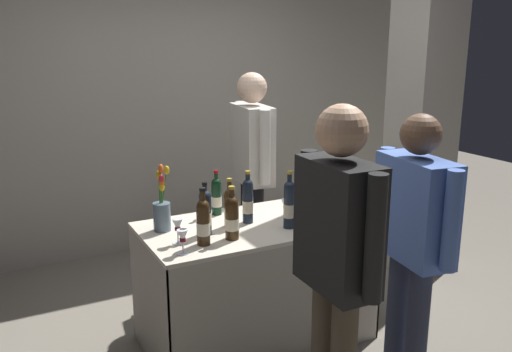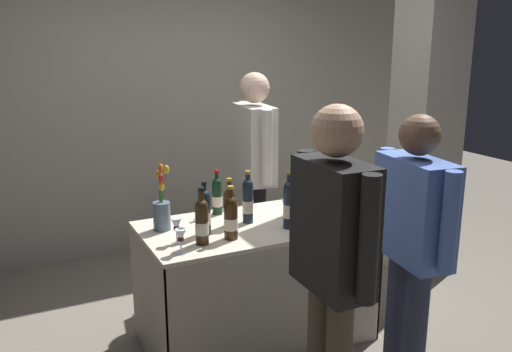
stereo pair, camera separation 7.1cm
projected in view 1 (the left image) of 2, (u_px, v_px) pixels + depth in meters
The scene contains 19 objects.
ground_plane at pixel (256, 337), 3.53m from camera, with size 12.00×12.00×0.00m, color gray.
back_partition at pixel (157, 92), 4.84m from camera, with size 5.55×0.12×2.89m, color #9E998E.
concrete_pillar at pixel (425, 86), 4.24m from camera, with size 0.42×0.42×3.09m, color gray.
tasting_table at pixel (256, 261), 3.40m from camera, with size 1.41×0.74×0.80m.
featured_wine_bottle at pixel (205, 212), 3.10m from camera, with size 0.07×0.07×0.32m.
display_bottle_0 at pixel (232, 217), 3.04m from camera, with size 0.08×0.08×0.31m.
display_bottle_1 at pixel (315, 188), 3.57m from camera, with size 0.07×0.07×0.34m.
display_bottle_2 at pixel (230, 207), 3.24m from camera, with size 0.07×0.07×0.30m.
display_bottle_3 at pixel (203, 221), 2.95m from camera, with size 0.08×0.08×0.33m.
display_bottle_4 at pixel (289, 204), 3.21m from camera, with size 0.07×0.07×0.35m.
display_bottle_5 at pixel (216, 196), 3.47m from camera, with size 0.07×0.07×0.29m.
display_bottle_6 at pixel (248, 200), 3.31m from camera, with size 0.07×0.07×0.33m.
wine_glass_near_vendor at pixel (286, 205), 3.40m from camera, with size 0.06×0.06×0.13m.
wine_glass_mid at pixel (183, 237), 2.83m from camera, with size 0.07×0.07×0.13m.
wine_glass_near_taster at pixel (178, 226), 2.97m from camera, with size 0.06×0.06×0.14m.
flower_vase at pixel (162, 210), 3.18m from camera, with size 0.10×0.10×0.40m.
vendor_presenter at pixel (252, 159), 4.14m from camera, with size 0.27×0.64×1.67m.
taster_foreground_right at pixel (337, 253), 2.38m from camera, with size 0.23×0.58×1.64m.
taster_foreground_left at pixel (414, 229), 2.84m from camera, with size 0.28×0.64×1.54m.
Camera 1 is at (-1.46, -2.80, 1.90)m, focal length 37.75 mm.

